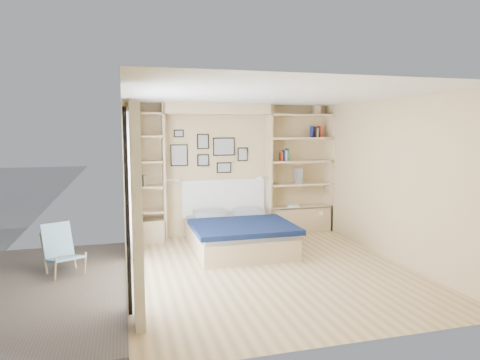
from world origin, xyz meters
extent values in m
plane|color=#D8B57D|center=(0.00, 0.00, 0.00)|extent=(4.50, 4.50, 0.00)
plane|color=tan|center=(0.00, 2.25, 1.25)|extent=(4.00, 0.00, 4.00)
plane|color=tan|center=(0.00, -2.25, 1.25)|extent=(4.00, 0.00, 4.00)
plane|color=tan|center=(-2.00, 0.00, 1.25)|extent=(0.00, 4.50, 4.50)
plane|color=tan|center=(2.00, 0.00, 1.25)|extent=(0.00, 4.50, 4.50)
plane|color=white|center=(0.00, 0.00, 2.50)|extent=(4.50, 4.50, 0.00)
cube|color=#D2B185|center=(-1.30, 2.08, 1.25)|extent=(0.04, 0.35, 2.50)
cube|color=#D2B185|center=(0.70, 2.08, 1.25)|extent=(0.04, 0.35, 2.50)
cube|color=#D2B185|center=(-0.30, 2.08, 2.40)|extent=(2.00, 0.35, 0.20)
cube|color=#D2B185|center=(1.98, 2.08, 1.25)|extent=(0.04, 0.35, 2.50)
cube|color=#D2B185|center=(-1.98, 2.08, 1.25)|extent=(0.04, 0.35, 2.50)
cube|color=#D2B185|center=(1.35, 2.08, 0.25)|extent=(1.30, 0.35, 0.50)
cube|color=#D2B185|center=(-1.65, 2.08, 0.20)|extent=(0.70, 0.35, 0.40)
cube|color=black|center=(-1.97, 0.00, 2.23)|extent=(0.04, 2.08, 0.06)
cube|color=black|center=(-1.97, 0.00, 0.03)|extent=(0.04, 2.08, 0.06)
cube|color=black|center=(-1.97, -1.02, 1.10)|extent=(0.04, 0.06, 2.20)
cube|color=black|center=(-1.97, 1.02, 1.10)|extent=(0.04, 0.06, 2.20)
cube|color=silver|center=(-1.98, 0.00, 1.12)|extent=(0.01, 2.00, 2.20)
cube|color=white|center=(-1.88, -1.30, 1.15)|extent=(0.10, 0.45, 2.30)
cube|color=white|center=(-1.88, 1.30, 1.15)|extent=(0.10, 0.45, 2.30)
cube|color=#D2B185|center=(1.35, 2.08, 0.50)|extent=(1.30, 0.35, 0.04)
cube|color=#D2B185|center=(1.35, 2.08, 0.95)|extent=(1.30, 0.35, 0.04)
cube|color=#D2B185|center=(1.35, 2.08, 1.40)|extent=(1.30, 0.35, 0.04)
cube|color=#D2B185|center=(1.35, 2.08, 1.85)|extent=(1.30, 0.35, 0.04)
cube|color=#D2B185|center=(1.35, 2.08, 2.30)|extent=(1.30, 0.35, 0.04)
cube|color=#D2B185|center=(-1.65, 2.08, 0.55)|extent=(0.70, 0.35, 0.04)
cube|color=#D2B185|center=(-1.65, 2.08, 1.00)|extent=(0.70, 0.35, 0.04)
cube|color=#D2B185|center=(-1.65, 2.08, 1.45)|extent=(0.70, 0.35, 0.04)
cube|color=#D2B185|center=(-1.65, 2.08, 1.90)|extent=(0.70, 0.35, 0.04)
cube|color=#D2B185|center=(-1.65, 2.08, 2.30)|extent=(0.70, 0.35, 0.04)
cube|color=#D2B185|center=(-0.15, 1.18, 0.17)|extent=(1.53, 1.91, 0.33)
cube|color=#9AA0A8|center=(-0.15, 1.18, 0.38)|extent=(1.49, 1.87, 0.10)
cube|color=#0C183A|center=(-0.15, 0.86, 0.45)|extent=(1.63, 1.34, 0.08)
cube|color=#9AA0A8|center=(-0.54, 1.84, 0.49)|extent=(0.52, 0.38, 0.12)
cube|color=#9AA0A8|center=(0.23, 1.84, 0.49)|extent=(0.52, 0.38, 0.12)
cube|color=white|center=(-0.15, 2.22, 0.72)|extent=(1.63, 0.04, 0.70)
cube|color=black|center=(-1.00, 2.23, 1.55)|extent=(0.32, 0.02, 0.40)
cube|color=gray|center=(-1.00, 2.21, 1.55)|extent=(0.28, 0.01, 0.36)
cube|color=black|center=(-0.55, 2.23, 1.80)|extent=(0.22, 0.02, 0.28)
cube|color=gray|center=(-0.55, 2.21, 1.80)|extent=(0.18, 0.01, 0.24)
cube|color=black|center=(-0.55, 2.23, 1.45)|extent=(0.22, 0.02, 0.22)
cube|color=gray|center=(-0.55, 2.21, 1.45)|extent=(0.18, 0.01, 0.18)
cube|color=black|center=(-0.15, 2.23, 1.70)|extent=(0.42, 0.02, 0.34)
cube|color=gray|center=(-0.15, 2.21, 1.70)|extent=(0.38, 0.01, 0.30)
cube|color=black|center=(-0.15, 2.23, 1.30)|extent=(0.28, 0.02, 0.20)
cube|color=gray|center=(-0.15, 2.21, 1.30)|extent=(0.24, 0.01, 0.16)
cube|color=black|center=(0.22, 2.23, 1.55)|extent=(0.20, 0.02, 0.26)
cube|color=gray|center=(0.22, 2.21, 1.55)|extent=(0.16, 0.01, 0.22)
cube|color=black|center=(-1.00, 2.23, 1.95)|extent=(0.18, 0.02, 0.14)
cube|color=gray|center=(-1.00, 2.21, 1.95)|extent=(0.14, 0.01, 0.10)
cylinder|color=silver|center=(-1.16, 2.00, 1.12)|extent=(0.20, 0.02, 0.02)
cone|color=white|center=(-1.06, 2.00, 1.10)|extent=(0.13, 0.12, 0.15)
cylinder|color=silver|center=(0.56, 2.00, 1.12)|extent=(0.20, 0.02, 0.02)
cone|color=white|center=(0.46, 2.00, 1.10)|extent=(0.13, 0.12, 0.15)
cube|color=#993710|center=(0.95, 2.07, 1.51)|extent=(0.02, 0.15, 0.17)
cube|color=navy|center=(1.00, 2.07, 1.52)|extent=(0.03, 0.15, 0.20)
cube|color=#BFB28C|center=(1.03, 2.07, 1.52)|extent=(0.04, 0.15, 0.20)
cube|color=#235A3D|center=(1.07, 2.07, 1.54)|extent=(0.03, 0.15, 0.24)
cube|color=#A51E1E|center=(1.60, 2.07, 1.95)|extent=(0.02, 0.15, 0.17)
cube|color=navy|center=(1.59, 2.07, 1.98)|extent=(0.03, 0.15, 0.22)
cube|color=black|center=(1.64, 2.07, 1.97)|extent=(0.03, 0.15, 0.21)
cube|color=tan|center=(1.68, 2.07, 1.96)|extent=(0.04, 0.15, 0.18)
cube|color=#A51E1E|center=(1.74, 2.07, 1.98)|extent=(0.03, 0.15, 0.23)
cube|color=navy|center=(-1.71, 2.07, 1.10)|extent=(0.02, 0.15, 0.17)
cube|color=black|center=(-1.68, 2.07, 1.12)|extent=(0.03, 0.15, 0.20)
cube|color=#BFB28C|center=(-1.64, 2.07, 1.11)|extent=(0.03, 0.15, 0.18)
cube|color=#D2B185|center=(1.67, 2.07, 2.40)|extent=(0.13, 0.13, 0.15)
cone|color=#D2B185|center=(1.67, 2.07, 2.51)|extent=(0.20, 0.20, 0.08)
cube|color=slate|center=(1.32, 2.07, 1.12)|extent=(0.12, 0.12, 0.30)
cube|color=white|center=(1.20, 2.02, 0.54)|extent=(0.22, 0.16, 0.03)
cylinder|color=tan|center=(-2.91, 0.22, 0.18)|extent=(0.08, 0.12, 0.35)
cylinder|color=tan|center=(-2.55, 0.38, 0.18)|extent=(0.08, 0.12, 0.35)
cylinder|color=tan|center=(-3.12, 0.67, 0.27)|extent=(0.15, 0.28, 0.58)
cylinder|color=tan|center=(-2.76, 0.83, 0.27)|extent=(0.15, 0.28, 0.58)
cube|color=#2F87C3|center=(-2.81, 0.47, 0.25)|extent=(0.57, 0.61, 0.13)
cube|color=#2F87C3|center=(-2.95, 0.78, 0.45)|extent=(0.45, 0.35, 0.47)
camera|label=1|loc=(-1.99, -5.69, 2.02)|focal=32.00mm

